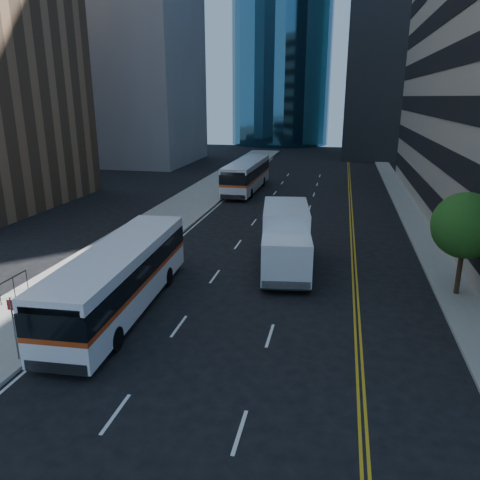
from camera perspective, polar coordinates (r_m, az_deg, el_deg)
The scene contains 8 objects.
ground at distance 18.33m, azimuth 1.10°, elevation -14.35°, with size 160.00×160.00×0.00m, color black.
sidewalk_west at distance 43.58m, azimuth -6.20°, elevation 4.43°, with size 5.00×90.00×0.15m, color gray.
sidewalk_east at distance 41.90m, azimuth 20.10°, elevation 2.96°, with size 2.00×90.00×0.15m, color gray.
midrise_west at distance 74.55m, azimuth -13.59°, elevation 22.78°, with size 18.00×18.00×35.00m, color gray.
street_tree at distance 24.85m, azimuth 25.82°, elevation 1.58°, with size 3.20×3.20×5.10m.
bus_front at distance 22.19m, azimuth -14.31°, elevation -4.30°, with size 3.20×11.95×3.05m.
bus_rear at distance 49.41m, azimuth 0.81°, elevation 7.95°, with size 2.86×12.17×3.13m.
box_truck at distance 26.53m, azimuth 5.58°, elevation 0.16°, with size 3.50×7.67×3.54m.
Camera 1 is at (2.94, -15.36, 9.56)m, focal length 35.00 mm.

